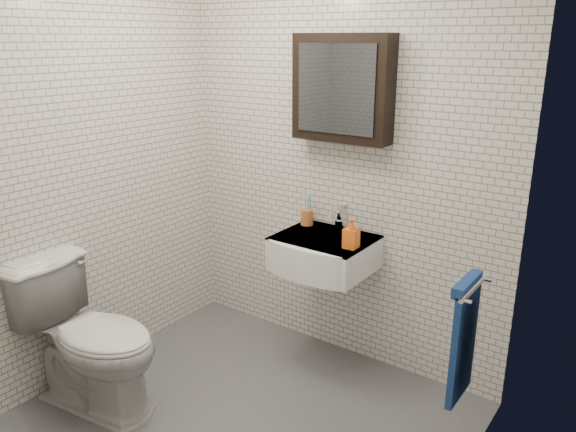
# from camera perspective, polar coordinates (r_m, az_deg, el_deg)

# --- Properties ---
(ground) EXTENTS (2.20, 2.00, 0.01)m
(ground) POSITION_cam_1_polar(r_m,az_deg,el_deg) (3.21, -5.22, -20.23)
(ground) COLOR #4C4E53
(ground) RESTS_ON ground
(room_shell) EXTENTS (2.22, 2.02, 2.51)m
(room_shell) POSITION_cam_1_polar(r_m,az_deg,el_deg) (2.59, -6.12, 6.24)
(room_shell) COLOR silver
(room_shell) RESTS_ON ground
(washbasin) EXTENTS (0.55, 0.50, 0.20)m
(washbasin) POSITION_cam_1_polar(r_m,az_deg,el_deg) (3.33, 3.36, -3.84)
(washbasin) COLOR white
(washbasin) RESTS_ON room_shell
(faucet) EXTENTS (0.06, 0.20, 0.15)m
(faucet) POSITION_cam_1_polar(r_m,az_deg,el_deg) (3.43, 5.17, -0.34)
(faucet) COLOR silver
(faucet) RESTS_ON washbasin
(mirror_cabinet) EXTENTS (0.60, 0.15, 0.60)m
(mirror_cabinet) POSITION_cam_1_polar(r_m,az_deg,el_deg) (3.27, 5.52, 12.78)
(mirror_cabinet) COLOR black
(mirror_cabinet) RESTS_ON room_shell
(towel_rail) EXTENTS (0.09, 0.30, 0.58)m
(towel_rail) POSITION_cam_1_polar(r_m,az_deg,el_deg) (2.65, 17.45, -11.44)
(towel_rail) COLOR silver
(towel_rail) RESTS_ON room_shell
(toothbrush_cup) EXTENTS (0.10, 0.10, 0.22)m
(toothbrush_cup) POSITION_cam_1_polar(r_m,az_deg,el_deg) (3.52, 1.94, -0.02)
(toothbrush_cup) COLOR #B7662D
(toothbrush_cup) RESTS_ON washbasin
(soap_bottle) EXTENTS (0.08, 0.08, 0.17)m
(soap_bottle) POSITION_cam_1_polar(r_m,az_deg,el_deg) (3.14, 6.45, -1.77)
(soap_bottle) COLOR orange
(soap_bottle) RESTS_ON washbasin
(toilet) EXTENTS (0.87, 0.56, 0.84)m
(toilet) POSITION_cam_1_polar(r_m,az_deg,el_deg) (3.30, -19.41, -11.56)
(toilet) COLOR silver
(toilet) RESTS_ON ground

